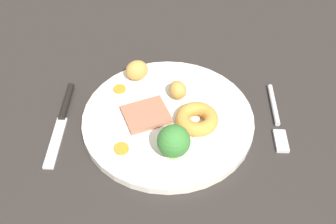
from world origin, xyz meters
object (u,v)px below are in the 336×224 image
object	(u,v)px
roast_potato_left	(178,90)
dinner_plate	(168,119)
meat_slice_main	(146,113)
roast_potato_right	(137,70)
carrot_coin_front	(120,89)
yorkshire_pudding	(197,119)
carrot_coin_back	(121,149)
broccoli_floret	(174,142)
knife	(63,116)
fork	(276,119)

from	to	relation	value
roast_potato_left	dinner_plate	bearing A→B (deg)	70.20
dinner_plate	roast_potato_left	xyz separation A→B (cm)	(-1.70, -4.72, 2.31)
dinner_plate	meat_slice_main	world-z (taller)	meat_slice_main
roast_potato_right	carrot_coin_front	size ratio (longest dim) A/B	1.87
yorkshire_pudding	roast_potato_right	bearing A→B (deg)	-47.72
dinner_plate	roast_potato_right	distance (cm)	11.50
carrot_coin_back	broccoli_floret	world-z (taller)	broccoli_floret
knife	roast_potato_right	bearing A→B (deg)	126.52
carrot_coin_back	fork	size ratio (longest dim) A/B	0.15
fork	knife	world-z (taller)	knife
yorkshire_pudding	roast_potato_right	xyz separation A→B (cm)	(10.39, -11.42, 0.72)
meat_slice_main	carrot_coin_front	bearing A→B (deg)	-50.52
meat_slice_main	carrot_coin_back	world-z (taller)	meat_slice_main
meat_slice_main	broccoli_floret	xyz separation A→B (cm)	(-4.49, 8.73, 2.99)
dinner_plate	fork	bearing A→B (deg)	-179.23
roast_potato_left	knife	distance (cm)	20.34
dinner_plate	roast_potato_right	bearing A→B (deg)	-59.70
carrot_coin_front	broccoli_floret	xyz separation A→B (cm)	(-9.51, 14.81, 3.18)
dinner_plate	knife	xyz separation A→B (cm)	(18.14, -1.05, -0.25)
carrot_coin_front	knife	world-z (taller)	carrot_coin_front
fork	carrot_coin_front	bearing A→B (deg)	-100.67
meat_slice_main	carrot_coin_front	world-z (taller)	meat_slice_main
yorkshire_pudding	broccoli_floret	bearing A→B (deg)	59.17
dinner_plate	knife	world-z (taller)	dinner_plate
broccoli_floret	fork	size ratio (longest dim) A/B	0.39
roast_potato_left	carrot_coin_front	size ratio (longest dim) A/B	1.54
roast_potato_left	carrot_coin_back	xyz separation A→B (cm)	(8.99, 11.84, -1.36)
roast_potato_left	carrot_coin_back	size ratio (longest dim) A/B	1.49
carrot_coin_front	carrot_coin_back	world-z (taller)	same
roast_potato_right	yorkshire_pudding	bearing A→B (deg)	132.28
fork	carrot_coin_back	bearing A→B (deg)	-71.88
dinner_plate	carrot_coin_front	bearing A→B (deg)	-36.77
roast_potato_left	broccoli_floret	size ratio (longest dim) A/B	0.57
meat_slice_main	roast_potato_left	distance (cm)	7.00
roast_potato_right	fork	distance (cm)	26.18
dinner_plate	carrot_coin_back	size ratio (longest dim) A/B	12.56
knife	fork	bearing A→B (deg)	90.63
broccoli_floret	fork	world-z (taller)	broccoli_floret
yorkshire_pudding	knife	bearing A→B (deg)	-6.96
roast_potato_left	yorkshire_pudding	bearing A→B (deg)	115.13
roast_potato_right	knife	world-z (taller)	roast_potato_right
dinner_plate	yorkshire_pudding	size ratio (longest dim) A/B	4.13
carrot_coin_front	knife	size ratio (longest dim) A/B	0.12
carrot_coin_back	carrot_coin_front	bearing A→B (deg)	-84.11
broccoli_floret	carrot_coin_front	bearing A→B (deg)	-57.31
roast_potato_left	fork	bearing A→B (deg)	165.17
carrot_coin_front	fork	distance (cm)	28.02
roast_potato_right	broccoli_floret	size ratio (longest dim) A/B	0.69
carrot_coin_back	roast_potato_right	bearing A→B (deg)	-95.56
dinner_plate	carrot_coin_back	world-z (taller)	carrot_coin_back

